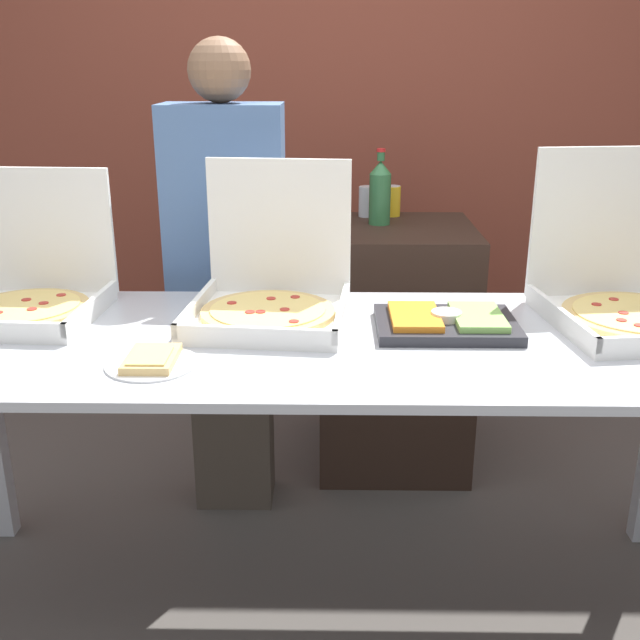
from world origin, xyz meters
The scene contains 13 objects.
ground_plane centered at (0.00, 0.00, 0.00)m, with size 16.00×16.00×0.00m, color #514C47.
brick_wall_behind centered at (0.00, 1.70, 1.40)m, with size 10.00×0.06×2.80m.
buffet_table centered at (0.00, 0.00, 0.79)m, with size 2.34×0.83×0.89m.
pizza_box_far_left centered at (-0.15, 0.18, 0.97)m, with size 0.48×0.49×0.43m.
pizza_box_far_right centered at (0.89, 0.17, 0.97)m, with size 0.53×0.55×0.47m.
pizza_box_near_right centered at (-0.85, 0.19, 0.96)m, with size 0.43×0.45×0.41m.
paper_plate_front_right centered at (-0.41, -0.20, 0.90)m, with size 0.23×0.23×0.03m.
veggie_tray centered at (0.35, 0.07, 0.91)m, with size 0.39×0.28×0.05m.
sideboard_podium centered at (0.29, 0.95, 0.49)m, with size 0.60×0.59×0.99m.
soda_bottle centered at (0.22, 1.00, 1.12)m, with size 0.08×0.08×0.29m.
soda_can_silver centered at (0.17, 1.15, 1.05)m, with size 0.07×0.07×0.12m.
soda_can_colored centered at (0.28, 1.16, 1.05)m, with size 0.07×0.07×0.12m.
person_guest_cap centered at (-0.33, 0.61, 0.87)m, with size 0.40×0.22×1.67m.
Camera 1 is at (0.03, -1.90, 1.60)m, focal length 42.00 mm.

